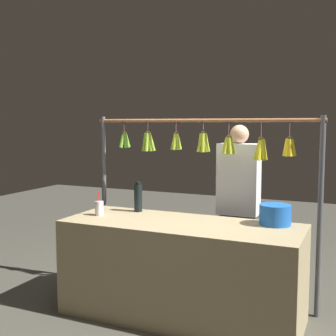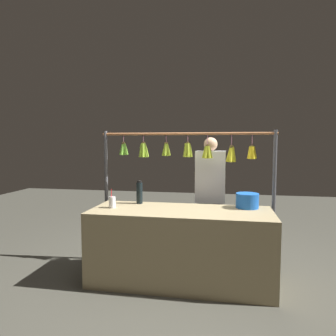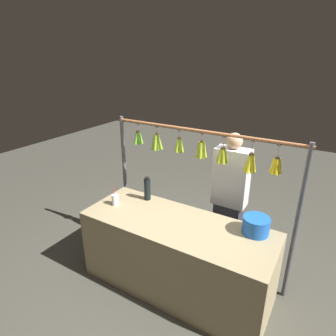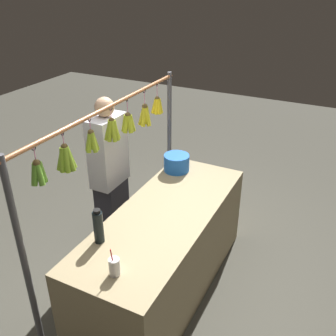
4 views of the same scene
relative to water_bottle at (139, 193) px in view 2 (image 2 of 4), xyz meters
The scene contains 7 objects.
ground_plane 1.10m from the water_bottle, 154.45° to the left, with size 12.00×12.00×0.00m, color #45433A.
market_counter 0.80m from the water_bottle, 154.45° to the left, with size 1.96×0.74×0.80m, color tan.
display_rack 0.66m from the water_bottle, 158.30° to the right, with size 2.13×0.14×1.68m.
water_bottle is the anchor object (origin of this frame).
blue_bucket 1.25m from the water_bottle, behind, with size 0.25×0.25×0.16m, color blue.
drink_cup 0.38m from the water_bottle, 50.92° to the left, with size 0.07×0.07×0.21m.
vendor_person 0.95m from the water_bottle, 150.23° to the right, with size 0.38×0.21×1.60m.
Camera 2 is at (-0.45, 3.24, 1.52)m, focal length 32.79 mm.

